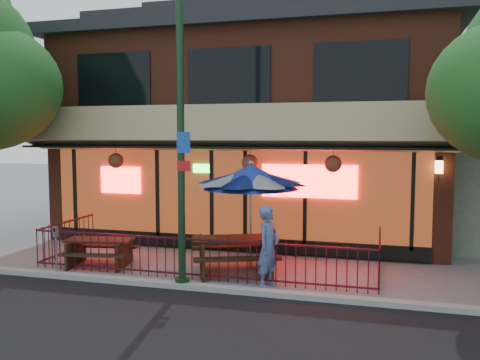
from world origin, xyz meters
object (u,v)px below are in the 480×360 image
object	(u,v)px
picnic_table_left	(100,248)
patio_umbrella	(251,176)
pedestrian	(268,247)
street_light	(181,145)
picnic_table_right	(235,250)
parking_meter_near	(56,243)

from	to	relation	value
picnic_table_left	patio_umbrella	size ratio (longest dim) A/B	0.68
picnic_table_left	pedestrian	xyz separation A→B (m)	(4.54, -0.60, 0.44)
picnic_table_left	pedestrian	world-z (taller)	pedestrian
patio_umbrella	pedestrian	bearing A→B (deg)	-62.11
street_light	pedestrian	distance (m)	2.94
picnic_table_right	pedestrian	distance (m)	1.42
street_light	patio_umbrella	bearing A→B (deg)	61.77
street_light	pedestrian	world-z (taller)	street_light
picnic_table_right	parking_meter_near	xyz separation A→B (m)	(-3.95, -1.50, 0.25)
street_light	picnic_table_left	bearing A→B (deg)	157.82
picnic_table_right	patio_umbrella	world-z (taller)	patio_umbrella
patio_umbrella	parking_meter_near	distance (m)	4.92
picnic_table_right	parking_meter_near	size ratio (longest dim) A/B	2.05
patio_umbrella	pedestrian	world-z (taller)	patio_umbrella
parking_meter_near	patio_umbrella	bearing A→B (deg)	25.92
street_light	parking_meter_near	size ratio (longest dim) A/B	5.76
picnic_table_right	parking_meter_near	bearing A→B (deg)	-159.23
pedestrian	parking_meter_near	xyz separation A→B (m)	(-4.99, -0.58, -0.08)
street_light	pedestrian	bearing A→B (deg)	15.34
patio_umbrella	parking_meter_near	size ratio (longest dim) A/B	2.24
picnic_table_right	patio_umbrella	distance (m)	1.85
picnic_table_right	patio_umbrella	bearing A→B (deg)	64.63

